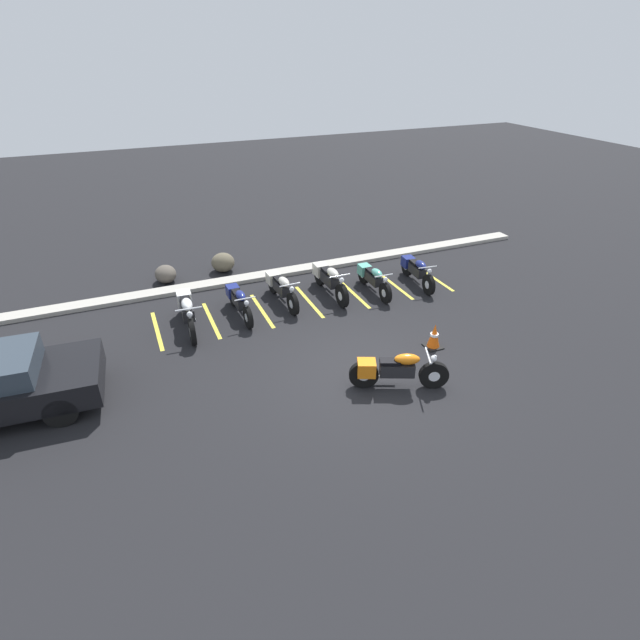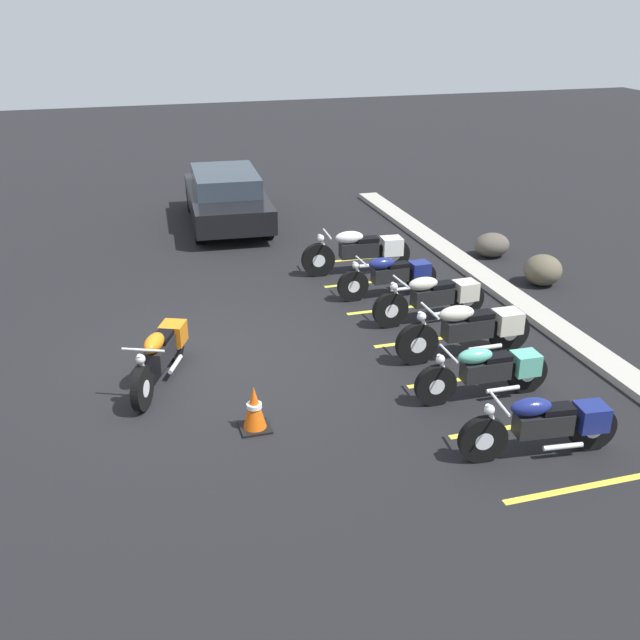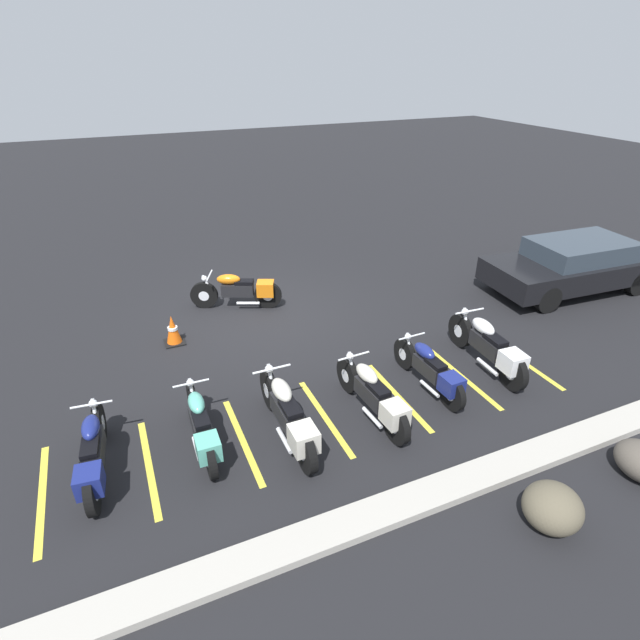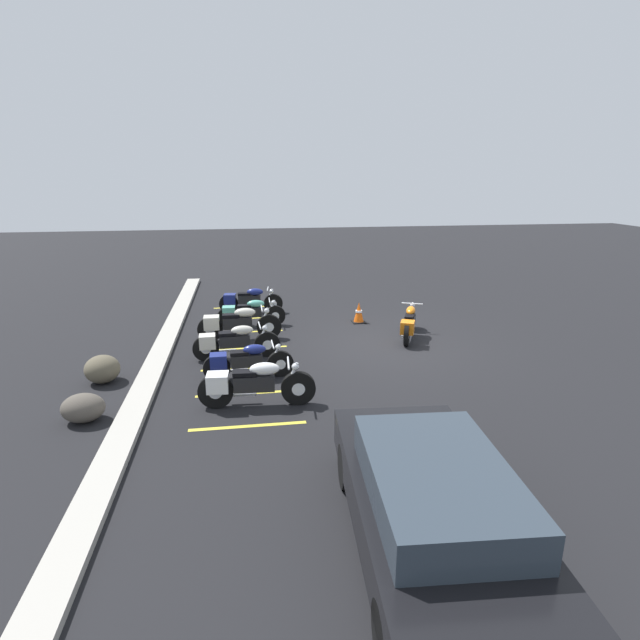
% 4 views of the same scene
% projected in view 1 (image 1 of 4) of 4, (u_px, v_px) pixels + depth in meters
% --- Properties ---
extents(ground, '(60.00, 60.00, 0.00)m').
position_uv_depth(ground, '(364.00, 375.00, 11.15)').
color(ground, black).
extents(motorcycle_orange_featured, '(1.99, 1.02, 0.83)m').
position_uv_depth(motorcycle_orange_featured, '(394.00, 370.00, 10.54)').
color(motorcycle_orange_featured, black).
rests_on(motorcycle_orange_featured, ground).
extents(parked_bike_0, '(0.64, 2.27, 0.89)m').
position_uv_depth(parked_bike_0, '(187.00, 310.00, 12.81)').
color(parked_bike_0, black).
rests_on(parked_bike_0, ground).
extents(parked_bike_1, '(0.56, 1.98, 0.78)m').
position_uv_depth(parked_bike_1, '(239.00, 300.00, 13.41)').
color(parked_bike_1, black).
rests_on(parked_bike_1, ground).
extents(parked_bike_2, '(0.59, 2.11, 0.83)m').
position_uv_depth(parked_bike_2, '(281.00, 287.00, 14.06)').
color(parked_bike_2, black).
rests_on(parked_bike_2, ground).
extents(parked_bike_3, '(0.63, 2.25, 0.89)m').
position_uv_depth(parked_bike_3, '(329.00, 279.00, 14.49)').
color(parked_bike_3, black).
rests_on(parked_bike_3, ground).
extents(parked_bike_4, '(0.56, 2.00, 0.79)m').
position_uv_depth(parked_bike_4, '(373.00, 278.00, 14.66)').
color(parked_bike_4, black).
rests_on(parked_bike_4, ground).
extents(parked_bike_5, '(0.60, 2.05, 0.81)m').
position_uv_depth(parked_bike_5, '(416.00, 270.00, 15.15)').
color(parked_bike_5, black).
rests_on(parked_bike_5, ground).
extents(concrete_curb, '(18.00, 0.50, 0.12)m').
position_uv_depth(concrete_curb, '(279.00, 273.00, 15.87)').
color(concrete_curb, '#A8A399').
rests_on(concrete_curb, ground).
extents(landscape_rock_0, '(0.66, 0.79, 0.52)m').
position_uv_depth(landscape_rock_0, '(166.00, 274.00, 15.30)').
color(landscape_rock_0, '#514A42').
rests_on(landscape_rock_0, ground).
extents(landscape_rock_1, '(1.02, 1.02, 0.60)m').
position_uv_depth(landscape_rock_1, '(223.00, 262.00, 16.00)').
color(landscape_rock_1, brown).
rests_on(landscape_rock_1, ground).
extents(traffic_cone, '(0.40, 0.40, 0.63)m').
position_uv_depth(traffic_cone, '(434.00, 336.00, 12.01)').
color(traffic_cone, black).
rests_on(traffic_cone, ground).
extents(stall_line_0, '(0.10, 2.10, 0.00)m').
position_uv_depth(stall_line_0, '(157.00, 331.00, 12.83)').
color(stall_line_0, gold).
rests_on(stall_line_0, ground).
extents(stall_line_1, '(0.10, 2.10, 0.00)m').
position_uv_depth(stall_line_1, '(211.00, 320.00, 13.31)').
color(stall_line_1, gold).
rests_on(stall_line_1, ground).
extents(stall_line_2, '(0.10, 2.10, 0.00)m').
position_uv_depth(stall_line_2, '(262.00, 310.00, 13.78)').
color(stall_line_2, gold).
rests_on(stall_line_2, ground).
extents(stall_line_3, '(0.10, 2.10, 0.00)m').
position_uv_depth(stall_line_3, '(309.00, 301.00, 14.26)').
color(stall_line_3, gold).
rests_on(stall_line_3, ground).
extents(stall_line_4, '(0.10, 2.10, 0.00)m').
position_uv_depth(stall_line_4, '(353.00, 293.00, 14.73)').
color(stall_line_4, gold).
rests_on(stall_line_4, ground).
extents(stall_line_5, '(0.10, 2.10, 0.00)m').
position_uv_depth(stall_line_5, '(395.00, 285.00, 15.21)').
color(stall_line_5, gold).
rests_on(stall_line_5, ground).
extents(stall_line_6, '(0.10, 2.10, 0.00)m').
position_uv_depth(stall_line_6, '(433.00, 278.00, 15.69)').
color(stall_line_6, gold).
rests_on(stall_line_6, ground).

